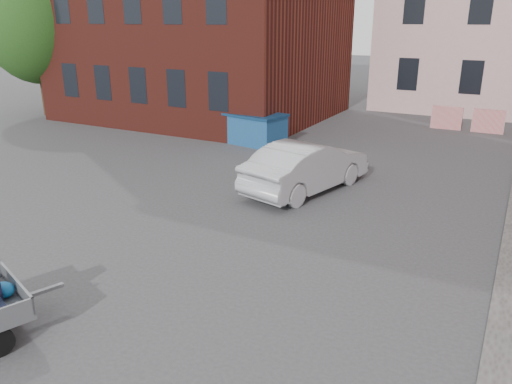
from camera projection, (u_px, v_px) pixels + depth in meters
The scene contains 6 objects.
ground at pixel (217, 243), 10.94m from camera, with size 120.00×120.00×0.00m, color #38383A.
far_building at pixel (148, 28), 36.89m from camera, with size 6.00×6.00×8.00m, color maroon.
tree at pixel (34, 7), 23.91m from camera, with size 5.28×5.28×8.30m.
barriers at pixel (488, 121), 21.35m from camera, with size 4.70×0.18×1.00m.
dumpster at pixel (250, 128), 19.65m from camera, with size 3.05×1.94×1.19m.
silver_car at pixel (307, 166), 14.08m from camera, with size 1.50×4.30×1.42m, color #A9ABB1.
Camera 1 is at (5.50, -8.36, 4.64)m, focal length 35.00 mm.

